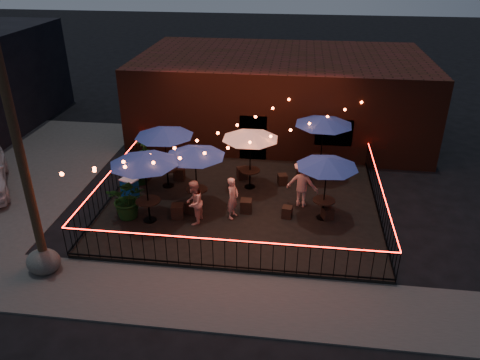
% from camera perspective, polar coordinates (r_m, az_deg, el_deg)
% --- Properties ---
extents(ground, '(110.00, 110.00, 0.00)m').
position_cam_1_polar(ground, '(16.04, -0.70, -6.79)').
color(ground, black).
rests_on(ground, ground).
extents(patio, '(10.00, 8.00, 0.15)m').
position_cam_1_polar(patio, '(17.68, 0.20, -3.00)').
color(patio, black).
rests_on(patio, ground).
extents(sidewalk, '(18.00, 2.50, 0.05)m').
position_cam_1_polar(sidewalk, '(13.48, -2.69, -14.35)').
color(sidewalk, '#3F3D3A').
rests_on(sidewalk, ground).
extents(brick_building, '(14.00, 8.00, 4.00)m').
position_cam_1_polar(brick_building, '(24.21, 5.01, 10.32)').
color(brick_building, '#34170E').
rests_on(brick_building, ground).
extents(utility_pole, '(0.26, 0.26, 8.00)m').
position_cam_1_polar(utility_pole, '(13.77, -25.34, 3.36)').
color(utility_pole, '#342815').
rests_on(utility_pole, ground).
extents(fence_front, '(10.00, 0.04, 1.04)m').
position_cam_1_polar(fence_front, '(14.04, -1.87, -9.05)').
color(fence_front, black).
rests_on(fence_front, patio).
extents(fence_left, '(0.04, 8.00, 1.04)m').
position_cam_1_polar(fence_left, '(18.62, -15.25, -0.34)').
color(fence_left, black).
rests_on(fence_left, patio).
extents(fence_right, '(0.04, 8.00, 1.04)m').
position_cam_1_polar(fence_right, '(17.57, 16.62, -2.26)').
color(fence_right, black).
rests_on(fence_right, patio).
extents(festoon_lights, '(10.02, 8.72, 1.32)m').
position_cam_1_polar(festoon_lights, '(16.47, -3.41, 4.09)').
color(festoon_lights, '#F14B20').
rests_on(festoon_lights, ground).
extents(cafe_table_0, '(2.35, 2.35, 2.58)m').
position_cam_1_polar(cafe_table_0, '(15.79, -11.65, 2.46)').
color(cafe_table_0, black).
rests_on(cafe_table_0, patio).
extents(cafe_table_1, '(2.87, 2.87, 2.52)m').
position_cam_1_polar(cafe_table_1, '(18.13, -9.23, 5.75)').
color(cafe_table_1, black).
rests_on(cafe_table_1, patio).
extents(cafe_table_2, '(2.80, 2.80, 2.41)m').
position_cam_1_polar(cafe_table_2, '(16.46, -5.52, 3.36)').
color(cafe_table_2, black).
rests_on(cafe_table_2, patio).
extents(cafe_table_3, '(2.91, 2.91, 2.44)m').
position_cam_1_polar(cafe_table_3, '(17.82, 1.27, 5.48)').
color(cafe_table_3, black).
rests_on(cafe_table_3, patio).
extents(cafe_table_4, '(2.68, 2.68, 2.36)m').
position_cam_1_polar(cafe_table_4, '(15.97, 10.60, 2.04)').
color(cafe_table_4, black).
rests_on(cafe_table_4, patio).
extents(cafe_table_5, '(3.02, 3.02, 2.62)m').
position_cam_1_polar(cafe_table_5, '(19.12, 10.19, 7.09)').
color(cafe_table_5, black).
rests_on(cafe_table_5, patio).
extents(bistro_chair_0, '(0.43, 0.43, 0.41)m').
position_cam_1_polar(bistro_chair_0, '(17.48, -14.23, -3.25)').
color(bistro_chair_0, black).
rests_on(bistro_chair_0, patio).
extents(bistro_chair_1, '(0.48, 0.48, 0.50)m').
position_cam_1_polar(bistro_chair_1, '(16.78, -7.62, -3.78)').
color(bistro_chair_1, black).
rests_on(bistro_chair_1, patio).
extents(bistro_chair_2, '(0.51, 0.51, 0.51)m').
position_cam_1_polar(bistro_chair_2, '(19.68, -11.47, 0.80)').
color(bistro_chair_2, black).
rests_on(bistro_chair_2, patio).
extents(bistro_chair_3, '(0.45, 0.45, 0.50)m').
position_cam_1_polar(bistro_chair_3, '(19.43, -7.41, 0.78)').
color(bistro_chair_3, black).
rests_on(bistro_chair_3, patio).
extents(bistro_chair_4, '(0.44, 0.44, 0.44)m').
position_cam_1_polar(bistro_chair_4, '(17.00, -5.91, -3.34)').
color(bistro_chair_4, black).
rests_on(bistro_chair_4, patio).
extents(bistro_chair_5, '(0.42, 0.42, 0.48)m').
position_cam_1_polar(bistro_chair_5, '(16.97, 0.75, -3.17)').
color(bistro_chair_5, black).
rests_on(bistro_chair_5, patio).
extents(bistro_chair_6, '(0.53, 0.53, 0.49)m').
position_cam_1_polar(bistro_chair_6, '(19.33, 0.28, 0.85)').
color(bistro_chair_6, black).
rests_on(bistro_chair_6, patio).
extents(bistro_chair_7, '(0.44, 0.44, 0.43)m').
position_cam_1_polar(bistro_chair_7, '(18.95, 5.19, 0.07)').
color(bistro_chair_7, black).
rests_on(bistro_chair_7, patio).
extents(bistro_chair_8, '(0.40, 0.40, 0.41)m').
position_cam_1_polar(bistro_chair_8, '(16.75, 5.77, -3.90)').
color(bistro_chair_8, black).
rests_on(bistro_chair_8, patio).
extents(bistro_chair_9, '(0.48, 0.48, 0.43)m').
position_cam_1_polar(bistro_chair_9, '(16.86, 10.62, -4.01)').
color(bistro_chair_9, black).
rests_on(bistro_chair_9, patio).
extents(bistro_chair_10, '(0.51, 0.51, 0.50)m').
position_cam_1_polar(bistro_chair_10, '(19.31, 7.64, 0.56)').
color(bistro_chair_10, black).
rests_on(bistro_chair_10, patio).
extents(bistro_chair_11, '(0.49, 0.49, 0.44)m').
position_cam_1_polar(bistro_chair_11, '(19.71, 11.62, 0.73)').
color(bistro_chair_11, black).
rests_on(bistro_chair_11, patio).
extents(patron_a, '(0.53, 0.65, 1.54)m').
position_cam_1_polar(patron_a, '(16.40, -0.90, -2.20)').
color(patron_a, tan).
rests_on(patron_a, patio).
extents(patron_b, '(0.68, 0.84, 1.61)m').
position_cam_1_polar(patron_b, '(16.12, -5.64, -2.74)').
color(patron_b, '#CFA98C').
rests_on(patron_b, patio).
extents(patron_c, '(1.32, 0.96, 1.84)m').
position_cam_1_polar(patron_c, '(17.21, 7.62, -0.38)').
color(patron_c, tan).
rests_on(patron_c, patio).
extents(potted_shrub_a, '(1.46, 1.30, 1.51)m').
position_cam_1_polar(potted_shrub_a, '(16.87, -13.46, -2.18)').
color(potted_shrub_a, '#16380B').
rests_on(potted_shrub_a, patio).
extents(potted_shrub_b, '(0.93, 0.83, 1.43)m').
position_cam_1_polar(potted_shrub_b, '(19.09, -11.86, 1.44)').
color(potted_shrub_b, '#1A3E0E').
rests_on(potted_shrub_b, patio).
extents(potted_shrub_c, '(0.95, 0.95, 1.41)m').
position_cam_1_polar(potted_shrub_c, '(20.76, -11.53, 3.60)').
color(potted_shrub_c, '#153B10').
rests_on(potted_shrub_c, patio).
extents(cooler, '(0.74, 0.66, 0.82)m').
position_cam_1_polar(cooler, '(18.24, -13.30, -1.04)').
color(cooler, '#0A46A2').
rests_on(cooler, patio).
extents(boulder, '(1.19, 1.11, 0.75)m').
position_cam_1_polar(boulder, '(15.40, -22.83, -9.16)').
color(boulder, '#43433F').
rests_on(boulder, ground).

